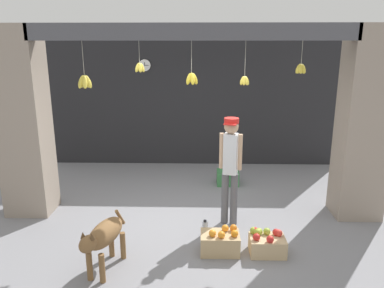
# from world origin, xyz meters

# --- Properties ---
(ground_plane) EXTENTS (60.00, 60.00, 0.00)m
(ground_plane) POSITION_xyz_m (0.00, 0.00, 0.00)
(ground_plane) COLOR gray
(shop_back_wall) EXTENTS (6.61, 0.12, 2.99)m
(shop_back_wall) POSITION_xyz_m (0.00, 2.94, 1.50)
(shop_back_wall) COLOR #232326
(shop_back_wall) RESTS_ON ground_plane
(shop_pillar_left) EXTENTS (0.70, 0.60, 2.99)m
(shop_pillar_left) POSITION_xyz_m (-2.65, 0.30, 1.50)
(shop_pillar_left) COLOR gray
(shop_pillar_left) RESTS_ON ground_plane
(shop_pillar_right) EXTENTS (0.70, 0.60, 2.99)m
(shop_pillar_right) POSITION_xyz_m (2.65, 0.30, 1.50)
(shop_pillar_right) COLOR gray
(shop_pillar_right) RESTS_ON ground_plane
(storefront_awning) EXTENTS (4.71, 0.27, 0.94)m
(storefront_awning) POSITION_xyz_m (-0.01, 0.12, 2.83)
(storefront_awning) COLOR #4C4C51
(dog) EXTENTS (0.45, 0.99, 0.69)m
(dog) POSITION_xyz_m (-1.02, -1.38, 0.47)
(dog) COLOR brown
(dog) RESTS_ON ground_plane
(shopkeeper) EXTENTS (0.33, 0.29, 1.67)m
(shopkeeper) POSITION_xyz_m (0.59, -0.09, 0.99)
(shopkeeper) COLOR #56565B
(shopkeeper) RESTS_ON ground_plane
(fruit_crate_oranges) EXTENTS (0.52, 0.35, 0.36)m
(fruit_crate_oranges) POSITION_xyz_m (0.41, -0.92, 0.15)
(fruit_crate_oranges) COLOR tan
(fruit_crate_oranges) RESTS_ON ground_plane
(fruit_crate_apples) EXTENTS (0.47, 0.34, 0.32)m
(fruit_crate_apples) POSITION_xyz_m (1.03, -0.94, 0.15)
(fruit_crate_apples) COLOR tan
(fruit_crate_apples) RESTS_ON ground_plane
(produce_box_green) EXTENTS (0.43, 0.36, 0.27)m
(produce_box_green) POSITION_xyz_m (0.68, 1.59, 0.14)
(produce_box_green) COLOR #387A42
(produce_box_green) RESTS_ON ground_plane
(water_bottle) EXTENTS (0.08, 0.08, 0.27)m
(water_bottle) POSITION_xyz_m (0.21, -0.53, 0.13)
(water_bottle) COLOR silver
(water_bottle) RESTS_ON ground_plane
(wall_clock) EXTENTS (0.27, 0.03, 0.27)m
(wall_clock) POSITION_xyz_m (-1.09, 2.87, 2.25)
(wall_clock) COLOR black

